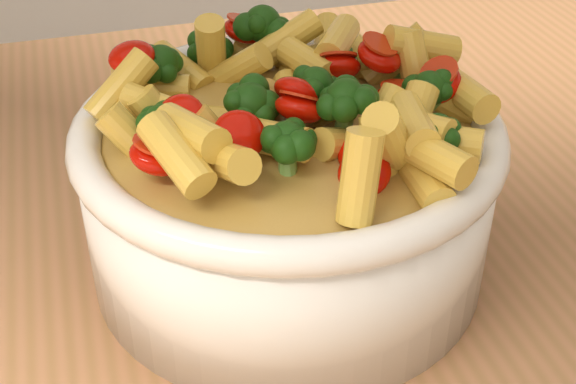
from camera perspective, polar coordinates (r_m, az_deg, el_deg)
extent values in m
cube|color=#AE734A|center=(0.51, -7.42, -8.35)|extent=(1.20, 0.80, 0.04)
cylinder|color=#AE734A|center=(1.22, 17.68, -7.85)|extent=(0.05, 0.05, 0.86)
cylinder|color=white|center=(0.48, 0.00, -0.46)|extent=(0.24, 0.24, 0.09)
ellipsoid|color=white|center=(0.50, 0.00, -3.23)|extent=(0.22, 0.22, 0.04)
torus|color=white|center=(0.46, 0.00, 4.42)|extent=(0.25, 0.25, 0.02)
ellipsoid|color=gold|center=(0.46, 0.00, 4.42)|extent=(0.21, 0.21, 0.02)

